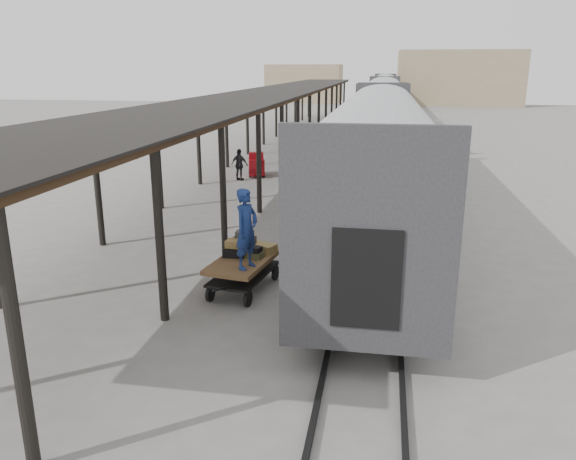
% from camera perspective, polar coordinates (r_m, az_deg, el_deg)
% --- Properties ---
extents(ground, '(160.00, 160.00, 0.00)m').
position_cam_1_polar(ground, '(14.61, -4.51, -6.14)').
color(ground, slate).
rests_on(ground, ground).
extents(train, '(3.45, 76.01, 4.01)m').
position_cam_1_polar(train, '(46.97, 9.64, 12.50)').
color(train, silver).
rests_on(train, ground).
extents(canopy, '(4.90, 64.30, 4.15)m').
position_cam_1_polar(canopy, '(37.74, -0.73, 13.87)').
color(canopy, '#422B19').
rests_on(canopy, ground).
extents(rails, '(1.54, 150.00, 0.12)m').
position_cam_1_polar(rails, '(47.41, 9.50, 9.34)').
color(rails, black).
rests_on(rails, ground).
extents(building_far, '(18.00, 10.00, 8.00)m').
position_cam_1_polar(building_far, '(91.72, 16.86, 14.57)').
color(building_far, tan).
rests_on(building_far, ground).
extents(building_left, '(12.00, 8.00, 6.00)m').
position_cam_1_polar(building_left, '(96.06, 1.70, 14.68)').
color(building_left, tan).
rests_on(building_left, ground).
extents(baggage_cart, '(1.62, 2.57, 0.86)m').
position_cam_1_polar(baggage_cart, '(14.41, -4.49, -3.69)').
color(baggage_cart, brown).
rests_on(baggage_cart, ground).
extents(suitcase_stack, '(1.30, 1.02, 0.58)m').
position_cam_1_polar(suitcase_stack, '(14.63, -4.22, -1.69)').
color(suitcase_stack, '#39393C').
rests_on(suitcase_stack, baggage_cart).
extents(luggage_tug, '(1.13, 1.50, 1.19)m').
position_cam_1_polar(luggage_tug, '(29.95, -3.23, 6.57)').
color(luggage_tug, maroon).
rests_on(luggage_tug, ground).
extents(porter, '(0.71, 0.84, 1.96)m').
position_cam_1_polar(porter, '(13.39, -4.24, 0.11)').
color(porter, navy).
rests_on(porter, baggage_cart).
extents(pedestrian, '(1.00, 0.64, 1.59)m').
position_cam_1_polar(pedestrian, '(28.69, -4.94, 6.62)').
color(pedestrian, black).
rests_on(pedestrian, ground).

